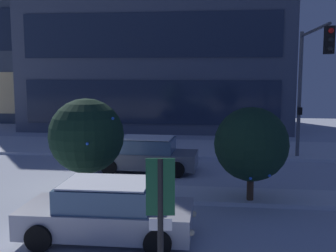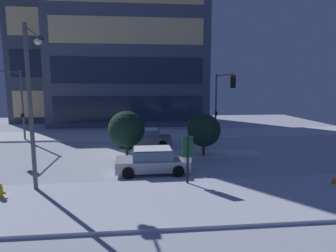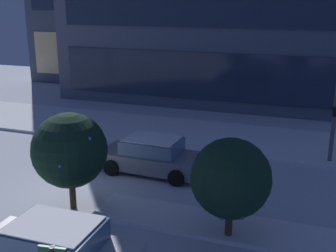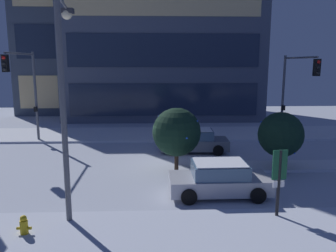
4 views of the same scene
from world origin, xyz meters
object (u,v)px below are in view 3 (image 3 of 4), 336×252
(car_far, at_px, (152,156))
(decorated_tree_median, at_px, (231,178))
(car_near, at_px, (56,251))
(decorated_tree_left_of_median, at_px, (70,150))

(car_far, bearing_deg, decorated_tree_median, 137.25)
(car_near, distance_m, car_far, 7.32)
(car_far, xyz_separation_m, decorated_tree_left_of_median, (-1.40, -3.88, 1.40))
(car_near, height_order, decorated_tree_left_of_median, decorated_tree_left_of_median)
(decorated_tree_left_of_median, bearing_deg, decorated_tree_median, -1.77)
(car_far, relative_size, decorated_tree_left_of_median, 1.31)
(car_far, height_order, decorated_tree_left_of_median, decorated_tree_left_of_median)
(car_near, relative_size, decorated_tree_median, 1.40)
(car_near, distance_m, decorated_tree_median, 5.20)
(car_near, height_order, decorated_tree_median, decorated_tree_median)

